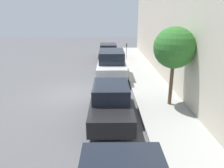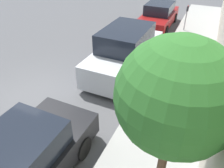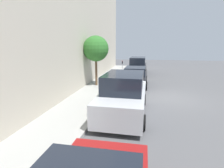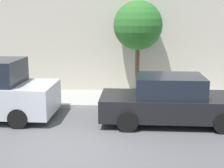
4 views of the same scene
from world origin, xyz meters
The scene contains 7 objects.
ground_plane centered at (0.00, 0.00, 0.00)m, with size 60.00×60.00×0.00m, color #515154.
sidewalk centered at (4.72, 0.00, 0.07)m, with size 2.44×32.00×0.15m.
parked_minivan_nearest centered at (2.24, -9.44, 0.92)m, with size 2.02×4.92×1.90m.
parked_sedan_second centered at (2.15, -2.91, 0.72)m, with size 1.92×4.52×1.54m.
parked_suv_third centered at (2.34, 3.26, 0.93)m, with size 2.08×4.83×1.98m.
parking_meter_near centered at (3.95, -8.70, 0.99)m, with size 0.11×0.15×1.36m.
street_tree centered at (5.13, -1.91, 2.98)m, with size 1.95×1.95×3.83m.
Camera 3 is at (1.41, 11.17, 3.24)m, focal length 28.00 mm.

